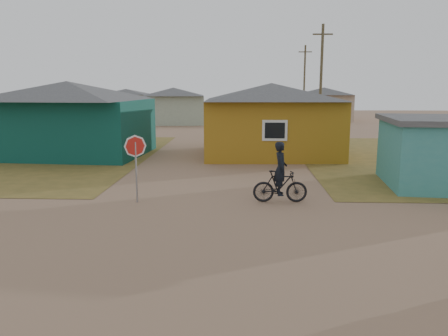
# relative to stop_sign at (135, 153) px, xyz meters

# --- Properties ---
(ground) EXTENTS (120.00, 120.00, 0.00)m
(ground) POSITION_rel_stop_sign_xyz_m (2.45, -3.74, -1.64)
(ground) COLOR #906C53
(house_teal) EXTENTS (8.93, 7.08, 4.00)m
(house_teal) POSITION_rel_stop_sign_xyz_m (-6.05, 9.76, 0.41)
(house_teal) COLOR #0A3C34
(house_teal) RESTS_ON ground
(house_yellow) EXTENTS (7.72, 6.76, 3.90)m
(house_yellow) POSITION_rel_stop_sign_xyz_m (4.95, 10.26, 0.36)
(house_yellow) COLOR #9E6F18
(house_yellow) RESTS_ON ground
(house_pale_west) EXTENTS (7.04, 6.15, 3.60)m
(house_pale_west) POSITION_rel_stop_sign_xyz_m (-3.55, 30.26, 0.22)
(house_pale_west) COLOR #9EAB93
(house_pale_west) RESTS_ON ground
(house_beige_east) EXTENTS (6.95, 6.05, 3.60)m
(house_beige_east) POSITION_rel_stop_sign_xyz_m (12.45, 36.26, 0.22)
(house_beige_east) COLOR tan
(house_beige_east) RESTS_ON ground
(house_pale_north) EXTENTS (6.28, 5.81, 3.40)m
(house_pale_north) POSITION_rel_stop_sign_xyz_m (-11.55, 42.26, 0.11)
(house_pale_north) COLOR #9EAB93
(house_pale_north) RESTS_ON ground
(utility_pole_near) EXTENTS (1.40, 0.20, 8.00)m
(utility_pole_near) POSITION_rel_stop_sign_xyz_m (8.95, 18.26, 2.50)
(utility_pole_near) COLOR brown
(utility_pole_near) RESTS_ON ground
(utility_pole_far) EXTENTS (1.40, 0.20, 8.00)m
(utility_pole_far) POSITION_rel_stop_sign_xyz_m (9.95, 34.26, 2.50)
(utility_pole_far) COLOR brown
(utility_pole_far) RESTS_ON ground
(stop_sign) EXTENTS (0.72, 0.10, 2.21)m
(stop_sign) POSITION_rel_stop_sign_xyz_m (0.00, 0.00, 0.00)
(stop_sign) COLOR gray
(stop_sign) RESTS_ON ground
(cyclist) EXTENTS (1.77, 0.64, 1.99)m
(cyclist) POSITION_rel_stop_sign_xyz_m (4.65, 0.22, -0.92)
(cyclist) COLOR black
(cyclist) RESTS_ON ground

